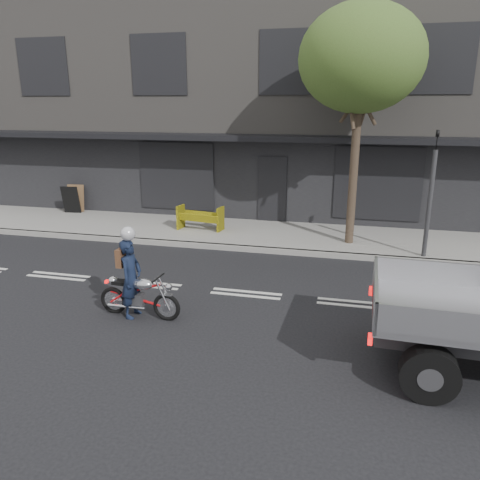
% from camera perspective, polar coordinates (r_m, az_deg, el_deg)
% --- Properties ---
extents(ground, '(80.00, 80.00, 0.00)m').
position_cam_1_polar(ground, '(10.66, 0.75, -6.58)').
color(ground, black).
rests_on(ground, ground).
extents(sidewalk, '(32.00, 3.20, 0.15)m').
position_cam_1_polar(sidewalk, '(15.00, 4.71, 0.55)').
color(sidewalk, gray).
rests_on(sidewalk, ground).
extents(kerb, '(32.00, 0.20, 0.15)m').
position_cam_1_polar(kerb, '(13.49, 3.66, -1.26)').
color(kerb, gray).
rests_on(kerb, ground).
extents(building_main, '(26.00, 10.00, 8.00)m').
position_cam_1_polar(building_main, '(20.98, 7.89, 15.83)').
color(building_main, slate).
rests_on(building_main, ground).
extents(street_tree, '(3.40, 3.40, 6.74)m').
position_cam_1_polar(street_tree, '(13.82, 14.58, 20.56)').
color(street_tree, '#382B21').
rests_on(street_tree, ground).
extents(traffic_light_pole, '(0.12, 0.12, 3.50)m').
position_cam_1_polar(traffic_light_pole, '(13.32, 22.12, 4.34)').
color(traffic_light_pole, '#2D2D30').
rests_on(traffic_light_pole, ground).
extents(motorcycle, '(1.76, 0.51, 0.91)m').
position_cam_1_polar(motorcycle, '(9.63, -12.20, -6.56)').
color(motorcycle, black).
rests_on(motorcycle, ground).
extents(rider, '(0.41, 0.60, 1.60)m').
position_cam_1_polar(rider, '(9.57, -13.14, -4.61)').
color(rider, black).
rests_on(rider, ground).
extents(construction_barrier, '(1.54, 0.81, 0.82)m').
position_cam_1_polar(construction_barrier, '(15.12, -5.10, 2.57)').
color(construction_barrier, '#FCEA0D').
rests_on(construction_barrier, sidewalk).
extents(sandwich_board, '(0.69, 0.50, 1.03)m').
position_cam_1_polar(sandwich_board, '(18.67, -19.93, 4.64)').
color(sandwich_board, black).
rests_on(sandwich_board, sidewalk).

